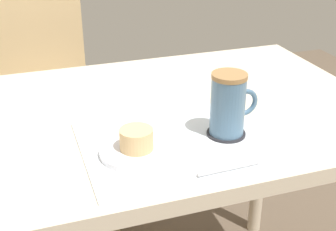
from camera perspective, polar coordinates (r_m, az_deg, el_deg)
name	(u,v)px	position (r m, az deg, el deg)	size (l,w,h in m)	color
dining_table	(138,143)	(1.18, -3.62, -3.37)	(1.21, 0.73, 0.75)	beige
wooden_chair	(45,103)	(1.86, -14.78, 1.45)	(0.46, 0.46, 0.93)	#D1B27F
placemat	(174,143)	(1.00, 0.74, -3.42)	(0.39, 0.32, 0.00)	white
pastry_plate	(137,151)	(0.96, -3.81, -4.34)	(0.15, 0.15, 0.01)	white
pastry	(136,139)	(0.95, -3.86, -2.89)	(0.07, 0.07, 0.04)	#E5BC7F
coffee_coaster	(226,133)	(1.04, 7.08, -2.17)	(0.09, 0.09, 0.01)	#232328
coffee_mug	(229,104)	(1.01, 7.41, 1.43)	(0.11, 0.08, 0.14)	slate
teaspoon	(228,168)	(0.91, 7.37, -6.42)	(0.01, 0.01, 0.13)	silver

